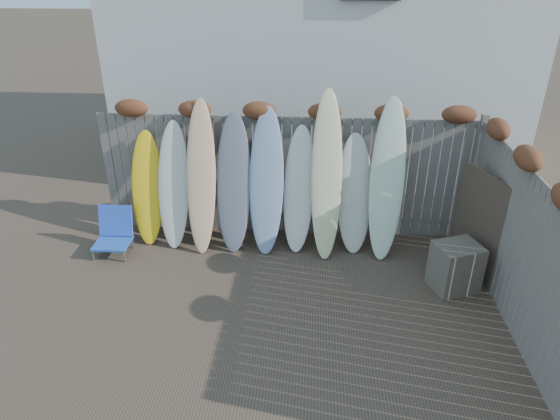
# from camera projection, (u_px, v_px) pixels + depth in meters

# --- Properties ---
(ground) EXTENTS (80.00, 80.00, 0.00)m
(ground) POSITION_uv_depth(u_px,v_px,m) (273.00, 321.00, 6.46)
(ground) COLOR #493A2D
(back_fence) EXTENTS (6.05, 0.28, 2.24)m
(back_fence) POSITION_uv_depth(u_px,v_px,m) (289.00, 166.00, 8.03)
(back_fence) COLOR slate
(back_fence) RESTS_ON ground
(right_fence) EXTENTS (0.28, 4.40, 2.24)m
(right_fence) POSITION_uv_depth(u_px,v_px,m) (523.00, 244.00, 5.97)
(right_fence) COLOR slate
(right_fence) RESTS_ON ground
(house) EXTENTS (8.50, 5.50, 6.33)m
(house) POSITION_uv_depth(u_px,v_px,m) (321.00, 8.00, 10.72)
(house) COLOR silver
(house) RESTS_ON ground
(beach_chair) EXTENTS (0.55, 0.58, 0.71)m
(beach_chair) POSITION_uv_depth(u_px,v_px,m) (114.00, 232.00, 7.85)
(beach_chair) COLOR blue
(beach_chair) RESTS_ON ground
(wooden_crate) EXTENTS (0.73, 0.67, 0.69)m
(wooden_crate) POSITION_uv_depth(u_px,v_px,m) (455.00, 267.00, 6.95)
(wooden_crate) COLOR #705C54
(wooden_crate) RESTS_ON ground
(lattice_panel) EXTENTS (0.38, 1.00, 1.56)m
(lattice_panel) POSITION_uv_depth(u_px,v_px,m) (478.00, 225.00, 7.14)
(lattice_panel) COLOR #32271E
(lattice_panel) RESTS_ON ground
(surfboard_0) EXTENTS (0.54, 0.67, 1.78)m
(surfboard_0) POSITION_uv_depth(u_px,v_px,m) (147.00, 188.00, 7.98)
(surfboard_0) COLOR yellow
(surfboard_0) RESTS_ON ground
(surfboard_1) EXTENTS (0.50, 0.70, 1.96)m
(surfboard_1) POSITION_uv_depth(u_px,v_px,m) (174.00, 185.00, 7.86)
(surfboard_1) COLOR silver
(surfboard_1) RESTS_ON ground
(surfboard_2) EXTENTS (0.47, 0.82, 2.32)m
(surfboard_2) POSITION_uv_depth(u_px,v_px,m) (201.00, 178.00, 7.70)
(surfboard_2) COLOR #FAA870
(surfboard_2) RESTS_ON ground
(surfboard_3) EXTENTS (0.55, 0.75, 2.12)m
(surfboard_3) POSITION_uv_depth(u_px,v_px,m) (234.00, 183.00, 7.74)
(surfboard_3) COLOR slate
(surfboard_3) RESTS_ON ground
(surfboard_4) EXTENTS (0.53, 0.78, 2.21)m
(surfboard_4) POSITION_uv_depth(u_px,v_px,m) (267.00, 182.00, 7.68)
(surfboard_4) COLOR #8096BB
(surfboard_4) RESTS_ON ground
(surfboard_5) EXTENTS (0.54, 0.73, 1.93)m
(surfboard_5) POSITION_uv_depth(u_px,v_px,m) (299.00, 190.00, 7.75)
(surfboard_5) COLOR white
(surfboard_5) RESTS_ON ground
(surfboard_6) EXTENTS (0.50, 0.89, 2.49)m
(surfboard_6) POSITION_uv_depth(u_px,v_px,m) (327.00, 176.00, 7.53)
(surfboard_6) COLOR beige
(surfboard_6) RESTS_ON ground
(surfboard_7) EXTENTS (0.59, 0.69, 1.82)m
(surfboard_7) POSITION_uv_depth(u_px,v_px,m) (354.00, 194.00, 7.74)
(surfboard_7) COLOR beige
(surfboard_7) RESTS_ON ground
(surfboard_8) EXTENTS (0.60, 0.88, 2.39)m
(surfboard_8) POSITION_uv_depth(u_px,v_px,m) (387.00, 180.00, 7.52)
(surfboard_8) COLOR silver
(surfboard_8) RESTS_ON ground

